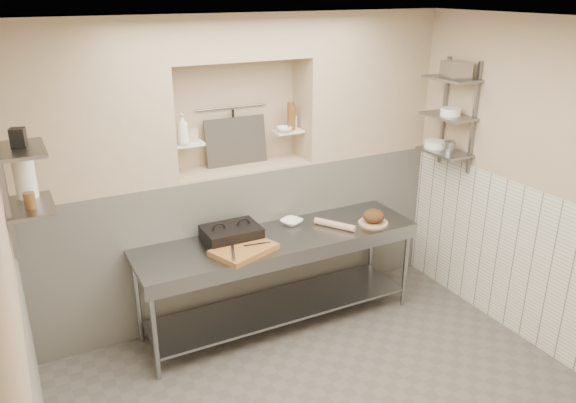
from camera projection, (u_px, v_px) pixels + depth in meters
ceiling at (349, 14)px, 3.29m from camera, size 4.00×3.90×0.10m
wall_left at (9, 314)px, 2.93m from camera, size 0.10×3.90×2.80m
wall_right at (549, 191)px, 4.69m from camera, size 0.10×3.90×2.80m
wall_back at (231, 162)px, 5.47m from camera, size 4.00×0.10×2.80m
backwall_lower at (243, 236)px, 5.51m from camera, size 4.00×0.40×1.40m
alcove_sill at (241, 168)px, 5.26m from camera, size 1.30×0.40×0.02m
backwall_pillar_left at (84, 108)px, 4.44m from camera, size 1.35×0.40×1.40m
backwall_pillar_right at (362, 83)px, 5.57m from camera, size 1.35×0.40×1.40m
backwall_header at (237, 36)px, 4.83m from camera, size 1.30×0.40×0.40m
wainscot_right at (531, 267)px, 4.91m from camera, size 0.02×3.90×1.40m
alcove_shelf_left at (187, 144)px, 4.94m from camera, size 0.28×0.16×0.02m
alcove_shelf_right at (288, 131)px, 5.37m from camera, size 0.28×0.16×0.02m
utensil_rail at (232, 107)px, 5.20m from camera, size 0.70×0.02×0.02m
hanging_steel at (233, 126)px, 5.25m from camera, size 0.02×0.02×0.30m
splash_panel at (236, 141)px, 5.26m from camera, size 0.60×0.08×0.45m
shelf_rail_left_a at (2, 173)px, 3.86m from camera, size 0.03×0.03×0.95m
shelf_rail_left_b at (4, 191)px, 3.53m from camera, size 0.03×0.03×0.95m
wall_shelf_left_lower at (30, 206)px, 3.82m from camera, size 0.30×0.50×0.02m
wall_shelf_left_upper at (20, 150)px, 3.68m from camera, size 0.30×0.50×0.03m
shelf_rail_right_a at (444, 111)px, 5.53m from camera, size 0.03×0.03×1.05m
shelf_rail_right_b at (474, 119)px, 5.20m from camera, size 0.03×0.03×1.05m
wall_shelf_right_lower at (444, 152)px, 5.43m from camera, size 0.30×0.50×0.02m
wall_shelf_right_mid at (448, 116)px, 5.30m from camera, size 0.30×0.50×0.02m
wall_shelf_right_upper at (452, 79)px, 5.18m from camera, size 0.30×0.50×0.03m
prep_table at (280, 263)px, 5.12m from camera, size 2.60×0.70×0.90m
panini_press at (231, 234)px, 4.93m from camera, size 0.49×0.36×0.13m
cutting_board at (244, 250)px, 4.73m from camera, size 0.60×0.52×0.05m
knife_blade at (257, 244)px, 4.77m from camera, size 0.23×0.06×0.01m
tongs at (233, 253)px, 4.60m from camera, size 0.11×0.26×0.02m
mixing_bowl at (292, 222)px, 5.28m from camera, size 0.26×0.26×0.05m
rolling_pin at (335, 225)px, 5.21m from camera, size 0.27×0.37×0.06m
bread_board at (373, 223)px, 5.31m from camera, size 0.28×0.28×0.02m
bread_loaf at (374, 216)px, 5.28m from camera, size 0.21×0.21×0.12m
bottle_soap at (183, 129)px, 4.83m from camera, size 0.11×0.11×0.27m
jar_alcove at (192, 135)px, 4.95m from camera, size 0.08×0.08×0.12m
bowl_alcove at (284, 129)px, 5.29m from camera, size 0.16×0.16×0.05m
condiment_a at (292, 117)px, 5.34m from camera, size 0.06×0.06×0.24m
condiment_b at (291, 116)px, 5.33m from camera, size 0.07×0.07×0.26m
condiment_c at (293, 123)px, 5.38m from camera, size 0.07×0.07×0.13m
jug_left at (25, 178)px, 3.90m from camera, size 0.14×0.14×0.29m
jar_left at (30, 201)px, 3.74m from camera, size 0.07×0.07×0.11m
box_left_upper at (18, 138)px, 3.66m from camera, size 0.11×0.11×0.13m
bowl_right at (435, 144)px, 5.52m from camera, size 0.22×0.22×0.07m
canister_right at (450, 147)px, 5.35m from camera, size 0.11×0.11×0.11m
bowl_right_mid at (451, 112)px, 5.26m from camera, size 0.19×0.19×0.07m
basket_right at (456, 70)px, 5.11m from camera, size 0.23×0.26×0.15m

